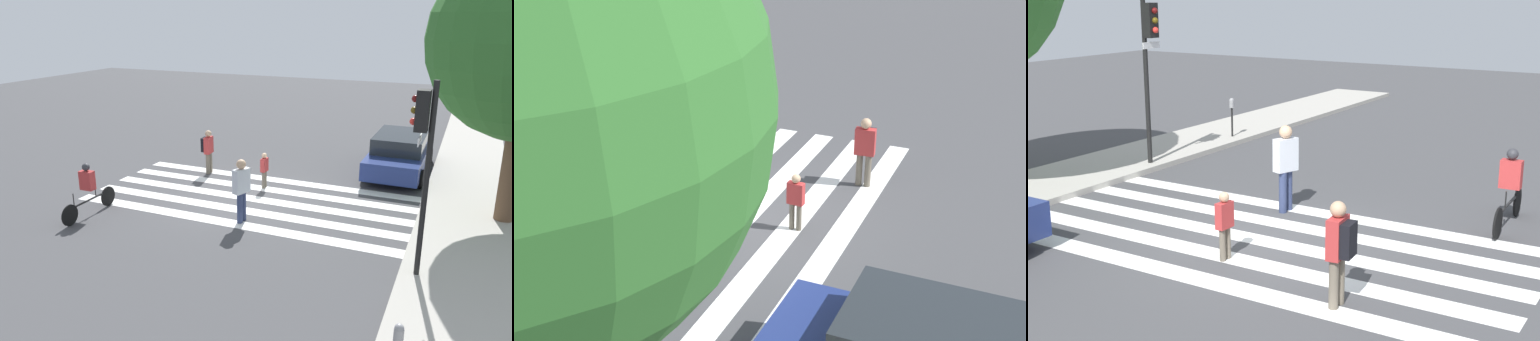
# 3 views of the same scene
# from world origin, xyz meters

# --- Properties ---
(ground_plane) EXTENTS (60.00, 60.00, 0.00)m
(ground_plane) POSITION_xyz_m (0.00, 0.00, 0.00)
(ground_plane) COLOR #444447
(sidewalk_curb) EXTENTS (36.00, 2.50, 0.14)m
(sidewalk_curb) POSITION_xyz_m (0.00, 6.25, 0.07)
(sidewalk_curb) COLOR #ADA89E
(sidewalk_curb) RESTS_ON ground_plane
(crosswalk_stripes) EXTENTS (4.52, 10.00, 0.01)m
(crosswalk_stripes) POSITION_xyz_m (-0.00, 0.00, 0.00)
(crosswalk_stripes) COLOR white
(crosswalk_stripes) RESTS_ON ground_plane
(traffic_light) EXTENTS (0.60, 0.50, 4.36)m
(traffic_light) POSITION_xyz_m (3.12, 5.24, 3.06)
(traffic_light) COLOR black
(traffic_light) RESTS_ON ground_plane
(pedestrian_adult_tall_backpack) EXTENTS (0.46, 0.39, 1.60)m
(pedestrian_adult_tall_backpack) POSITION_xyz_m (-1.78, -2.54, 0.94)
(pedestrian_adult_tall_backpack) COLOR #6B6051
(pedestrian_adult_tall_backpack) RESTS_ON ground_plane
(pedestrian_adult_yellow_jacket) EXTENTS (0.34, 0.18, 1.20)m
(pedestrian_adult_yellow_jacket) POSITION_xyz_m (-1.12, -0.04, 0.68)
(pedestrian_adult_yellow_jacket) COLOR #6B6051
(pedestrian_adult_yellow_jacket) RESTS_ON ground_plane
(pedestrian_adult_blue_shirt) EXTENTS (0.55, 0.39, 1.82)m
(pedestrian_adult_blue_shirt) POSITION_xyz_m (1.77, 0.48, 1.03)
(pedestrian_adult_blue_shirt) COLOR navy
(pedestrian_adult_blue_shirt) RESTS_ON ground_plane
(cyclist_far_lane) EXTENTS (2.23, 0.40, 1.57)m
(cyclist_far_lane) POSITION_xyz_m (3.11, -3.73, 0.86)
(cyclist_far_lane) COLOR black
(cyclist_far_lane) RESTS_ON ground_plane
(car_parked_silver_sedan) EXTENTS (4.78, 2.06, 1.46)m
(car_parked_silver_sedan) POSITION_xyz_m (-4.67, 3.84, 0.75)
(car_parked_silver_sedan) COLOR navy
(car_parked_silver_sedan) RESTS_ON ground_plane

